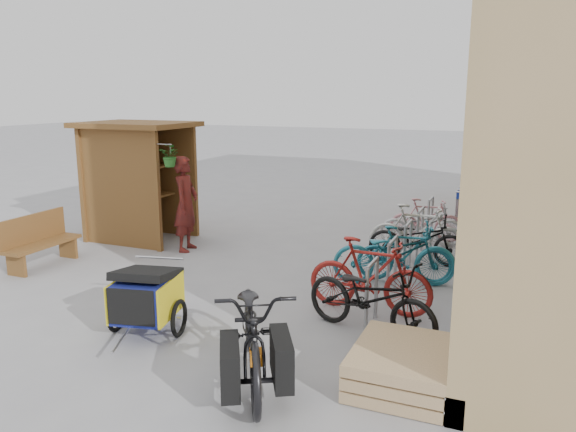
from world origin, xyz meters
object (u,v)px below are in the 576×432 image
at_px(bench, 39,240).
at_px(bike_6, 421,225).
at_px(person_kiosk, 186,204).
at_px(bike_4, 417,239).
at_px(pallet_stack, 403,367).
at_px(cargo_bike, 253,331).
at_px(bike_3, 405,254).
at_px(shopping_carts, 472,202).
at_px(bike_2, 394,254).
at_px(bike_1, 370,276).
at_px(bike_7, 426,220).
at_px(kiosk, 134,164).
at_px(child_trailer, 146,295).
at_px(bike_0, 371,298).
at_px(bike_5, 417,233).

bearing_deg(bench, bike_6, 32.58).
relative_size(person_kiosk, bike_4, 1.06).
distance_m(pallet_stack, bike_4, 4.38).
bearing_deg(cargo_bike, person_kiosk, 100.83).
relative_size(bench, bike_3, 0.96).
distance_m(shopping_carts, bike_2, 4.71).
bearing_deg(bike_1, person_kiosk, 68.25).
height_order(cargo_bike, bike_7, cargo_bike).
bearing_deg(cargo_bike, bike_4, 50.83).
relative_size(kiosk, bike_2, 1.31).
bearing_deg(bike_1, cargo_bike, 165.96).
bearing_deg(shopping_carts, child_trailer, -112.98).
distance_m(shopping_carts, cargo_bike, 8.35).
bearing_deg(bike_1, kiosk, 70.54).
height_order(child_trailer, bike_2, bike_2).
bearing_deg(bike_0, bench, 103.16).
relative_size(bike_1, bike_6, 1.08).
height_order(shopping_carts, cargo_bike, cargo_bike).
bearing_deg(bike_4, bike_1, 170.62).
xyz_separation_m(bike_0, bike_7, (-0.11, 4.89, -0.05)).
bearing_deg(bike_4, bike_5, 9.15).
bearing_deg(bike_6, bike_0, 166.27).
height_order(pallet_stack, bike_0, bike_0).
distance_m(person_kiosk, bike_4, 4.34).
height_order(kiosk, child_trailer, kiosk).
distance_m(bench, bike_1, 5.84).
height_order(kiosk, bike_1, kiosk).
relative_size(cargo_bike, bike_5, 1.32).
bearing_deg(child_trailer, bike_7, 54.76).
bearing_deg(bike_3, kiosk, 73.96).
bearing_deg(bike_0, pallet_stack, -131.31).
bearing_deg(bike_2, bike_7, -18.65).
distance_m(kiosk, bike_1, 5.90).
height_order(shopping_carts, bike_1, bike_1).
xyz_separation_m(bike_0, bike_2, (-0.13, 1.98, 0.01)).
bearing_deg(cargo_bike, bike_7, 54.26).
bearing_deg(bike_0, bike_7, 19.81).
height_order(bench, bike_0, bike_0).
height_order(person_kiosk, bike_3, person_kiosk).
relative_size(kiosk, child_trailer, 1.61).
relative_size(shopping_carts, bike_6, 1.33).
bearing_deg(cargo_bike, bike_0, 33.00).
relative_size(bench, child_trailer, 0.94).
xyz_separation_m(shopping_carts, bike_4, (-0.63, -3.39, -0.11)).
height_order(pallet_stack, bike_7, bike_7).
xyz_separation_m(bench, bike_1, (5.84, 0.17, 0.06)).
xyz_separation_m(kiosk, bench, (-0.40, -2.21, -1.08)).
relative_size(child_trailer, bike_4, 0.91).
height_order(kiosk, shopping_carts, kiosk).
distance_m(bike_0, bike_4, 3.24).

